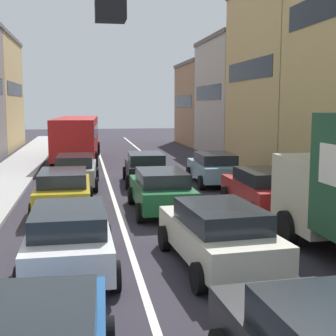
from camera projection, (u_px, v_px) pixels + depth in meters
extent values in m
cube|color=#A5A5A5|center=(5.00, 181.00, 22.94)|extent=(2.60, 64.00, 0.14)
cube|color=silver|center=(107.00, 179.00, 23.83)|extent=(0.16, 60.00, 0.01)
cube|color=silver|center=(173.00, 177.00, 24.42)|extent=(0.16, 60.00, 0.01)
cube|color=black|center=(16.00, 89.00, 40.00)|extent=(0.02, 8.80, 1.10)
cube|color=#9E7556|center=(219.00, 105.00, 44.48)|extent=(7.00, 8.70, 7.35)
cube|color=black|center=(183.00, 101.00, 43.81)|extent=(0.02, 7.04, 1.10)
cube|color=#66605B|center=(220.00, 64.00, 43.96)|extent=(7.20, 8.70, 0.30)
cube|color=#B2ADA3|center=(252.00, 98.00, 35.82)|extent=(7.00, 8.70, 8.43)
cube|color=black|center=(208.00, 93.00, 35.15)|extent=(0.02, 7.04, 1.10)
cube|color=#66605B|center=(253.00, 40.00, 35.23)|extent=(7.20, 8.70, 0.30)
cube|color=tan|center=(306.00, 80.00, 27.11)|extent=(7.00, 8.70, 10.33)
cube|color=black|center=(248.00, 70.00, 26.43)|extent=(0.02, 7.04, 1.10)
cube|color=black|center=(330.00, 4.00, 17.60)|extent=(0.02, 7.04, 1.10)
sphere|color=green|center=(109.00, 7.00, 4.45)|extent=(0.18, 0.18, 0.18)
cube|color=#B7B29E|center=(331.00, 192.00, 12.55)|extent=(2.42, 2.42, 1.90)
cube|color=black|center=(310.00, 172.00, 13.68)|extent=(2.02, 0.05, 0.70)
cylinder|color=black|center=(287.00, 228.00, 12.54)|extent=(0.31, 0.96, 0.96)
cube|color=beige|center=(217.00, 238.00, 10.96)|extent=(2.09, 4.41, 0.70)
cube|color=#1E2328|center=(221.00, 217.00, 10.70)|extent=(1.74, 2.51, 0.52)
cylinder|color=black|center=(164.00, 238.00, 12.19)|extent=(0.26, 0.65, 0.64)
cylinder|color=black|center=(231.00, 233.00, 12.64)|extent=(0.26, 0.65, 0.64)
cylinder|color=black|center=(199.00, 278.00, 9.38)|extent=(0.26, 0.65, 0.64)
cylinder|color=black|center=(282.00, 270.00, 9.83)|extent=(0.26, 0.65, 0.64)
cube|color=silver|center=(69.00, 241.00, 10.69)|extent=(1.85, 4.32, 0.70)
cube|color=#1E2328|center=(69.00, 220.00, 10.42)|extent=(1.61, 2.42, 0.52)
cylinder|color=black|center=(34.00, 240.00, 11.99)|extent=(0.23, 0.64, 0.64)
cylinder|color=black|center=(106.00, 237.00, 12.33)|extent=(0.23, 0.64, 0.64)
cylinder|color=black|center=(20.00, 283.00, 9.14)|extent=(0.23, 0.64, 0.64)
cylinder|color=black|center=(115.00, 276.00, 9.48)|extent=(0.23, 0.64, 0.64)
cube|color=#19592D|center=(161.00, 193.00, 16.56)|extent=(1.81, 4.30, 0.70)
cube|color=#1E2328|center=(162.00, 178.00, 16.29)|extent=(1.59, 2.41, 0.52)
cylinder|color=black|center=(131.00, 196.00, 17.87)|extent=(0.22, 0.64, 0.64)
cylinder|color=black|center=(178.00, 194.00, 18.19)|extent=(0.22, 0.64, 0.64)
cylinder|color=black|center=(140.00, 213.00, 15.02)|extent=(0.22, 0.64, 0.64)
cylinder|color=black|center=(196.00, 211.00, 15.34)|extent=(0.22, 0.64, 0.64)
cube|color=#B29319|center=(64.00, 193.00, 16.53)|extent=(1.80, 4.30, 0.70)
cube|color=#1E2328|center=(63.00, 178.00, 16.26)|extent=(1.58, 2.41, 0.52)
cylinder|color=black|center=(41.00, 196.00, 17.84)|extent=(0.22, 0.64, 0.64)
cylinder|color=black|center=(90.00, 194.00, 18.16)|extent=(0.22, 0.64, 0.64)
cylinder|color=black|center=(33.00, 213.00, 14.99)|extent=(0.22, 0.64, 0.64)
cylinder|color=black|center=(91.00, 211.00, 15.31)|extent=(0.22, 0.64, 0.64)
cube|color=black|center=(146.00, 170.00, 22.40)|extent=(1.98, 4.37, 0.70)
cube|color=#1E2328|center=(146.00, 159.00, 22.12)|extent=(1.69, 2.47, 0.52)
cylinder|color=black|center=(125.00, 173.00, 23.76)|extent=(0.25, 0.65, 0.64)
cylinder|color=black|center=(161.00, 172.00, 24.00)|extent=(0.25, 0.65, 0.64)
cylinder|color=black|center=(128.00, 182.00, 20.88)|extent=(0.25, 0.65, 0.64)
cylinder|color=black|center=(169.00, 181.00, 21.13)|extent=(0.25, 0.65, 0.64)
cube|color=gray|center=(76.00, 172.00, 21.53)|extent=(1.98, 4.37, 0.70)
cube|color=#1E2328|center=(75.00, 161.00, 21.26)|extent=(1.68, 2.47, 0.52)
cylinder|color=black|center=(58.00, 176.00, 22.89)|extent=(0.25, 0.65, 0.64)
cylinder|color=black|center=(96.00, 175.00, 23.14)|extent=(0.25, 0.65, 0.64)
cylinder|color=black|center=(52.00, 186.00, 20.02)|extent=(0.25, 0.65, 0.64)
cylinder|color=black|center=(96.00, 185.00, 20.27)|extent=(0.25, 0.65, 0.64)
cube|color=#A51E1E|center=(262.00, 192.00, 16.71)|extent=(1.84, 4.32, 0.70)
cube|color=#1E2328|center=(265.00, 177.00, 16.44)|extent=(1.61, 2.42, 0.52)
cylinder|color=black|center=(226.00, 195.00, 18.04)|extent=(0.23, 0.64, 0.64)
cylinder|color=black|center=(271.00, 193.00, 18.34)|extent=(0.23, 0.64, 0.64)
cylinder|color=black|center=(251.00, 212.00, 15.18)|extent=(0.23, 0.64, 0.64)
cylinder|color=black|center=(305.00, 210.00, 15.48)|extent=(0.23, 0.64, 0.64)
cube|color=#759EB7|center=(214.00, 170.00, 22.31)|extent=(1.95, 4.36, 0.70)
cube|color=#1E2328|center=(215.00, 159.00, 22.04)|extent=(1.67, 2.46, 0.52)
cylinder|color=black|center=(189.00, 173.00, 23.66)|extent=(0.24, 0.65, 0.64)
cylinder|color=black|center=(225.00, 172.00, 23.92)|extent=(0.24, 0.65, 0.64)
cylinder|color=black|center=(201.00, 183.00, 20.79)|extent=(0.24, 0.65, 0.64)
cylinder|color=black|center=(241.00, 182.00, 21.05)|extent=(0.24, 0.65, 0.64)
cube|color=#B21919|center=(77.00, 136.00, 31.12)|extent=(3.03, 10.61, 2.40)
cube|color=black|center=(77.00, 130.00, 31.08)|extent=(3.03, 9.99, 0.70)
cylinder|color=black|center=(64.00, 149.00, 34.84)|extent=(0.35, 1.01, 1.00)
cylinder|color=black|center=(98.00, 148.00, 35.16)|extent=(0.35, 1.01, 1.00)
cylinder|color=black|center=(53.00, 159.00, 28.03)|extent=(0.35, 1.01, 1.00)
cylinder|color=black|center=(95.00, 159.00, 28.34)|extent=(0.35, 1.01, 1.00)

